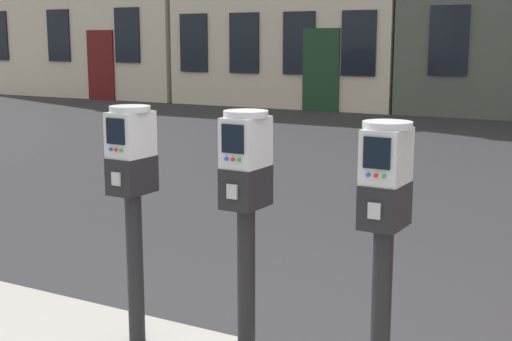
{
  "coord_description": "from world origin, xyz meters",
  "views": [
    {
      "loc": [
        1.45,
        -3.02,
        1.79
      ],
      "look_at": [
        -0.21,
        -0.03,
        1.16
      ],
      "focal_mm": 49.24,
      "sensor_mm": 36.0,
      "label": 1
    }
  ],
  "objects": [
    {
      "name": "parking_meter_near_kerb",
      "position": [
        -0.91,
        -0.13,
        1.05
      ],
      "size": [
        0.22,
        0.26,
        1.32
      ],
      "rotation": [
        0.0,
        0.0,
        -1.6
      ],
      "color": "black",
      "rests_on": "sidewalk_slab"
    },
    {
      "name": "parking_meter_twin_adjacent",
      "position": [
        -0.21,
        -0.13,
        1.05
      ],
      "size": [
        0.22,
        0.26,
        1.33
      ],
      "rotation": [
        0.0,
        0.0,
        -1.6
      ],
      "color": "black",
      "rests_on": "sidewalk_slab"
    },
    {
      "name": "parking_meter_end_of_row",
      "position": [
        0.49,
        -0.13,
        1.04
      ],
      "size": [
        0.22,
        0.26,
        1.31
      ],
      "rotation": [
        0.0,
        0.0,
        -1.6
      ],
      "color": "black",
      "rests_on": "sidewalk_slab"
    }
  ]
}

